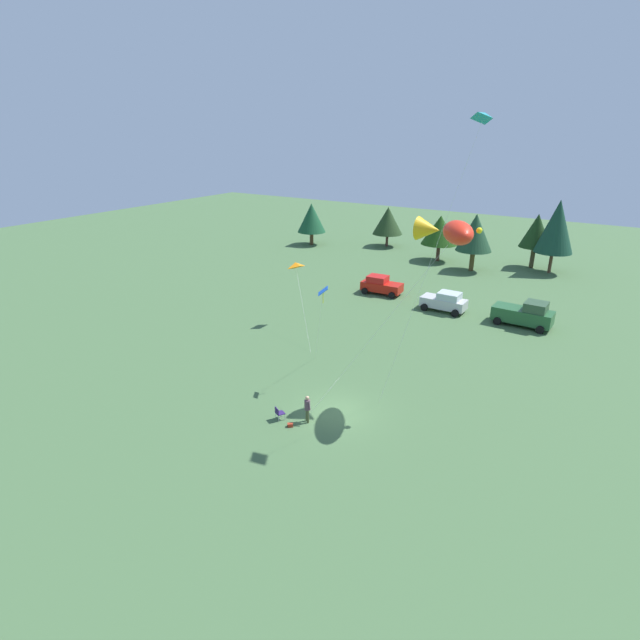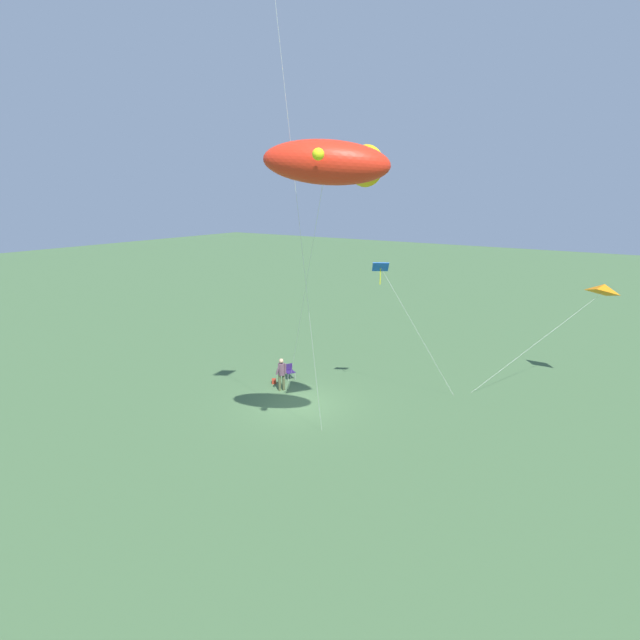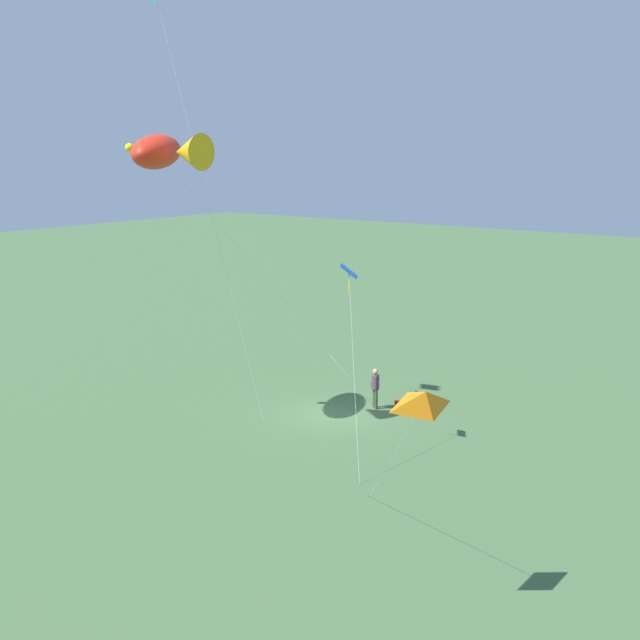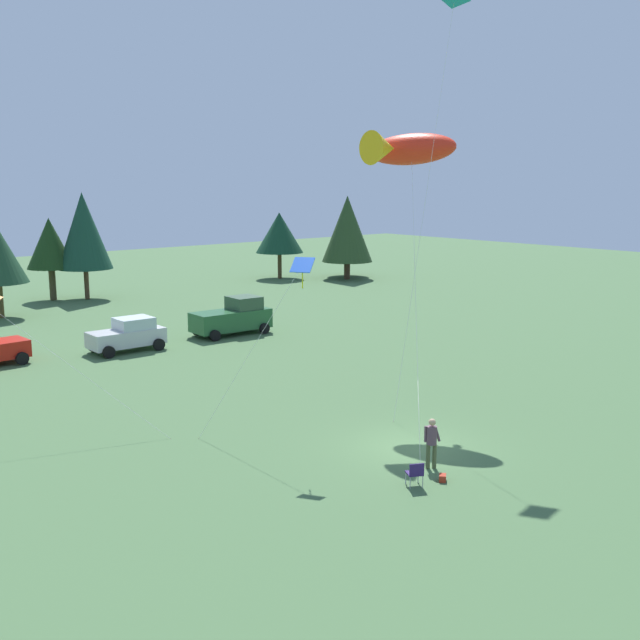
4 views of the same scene
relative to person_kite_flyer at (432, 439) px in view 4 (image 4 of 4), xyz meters
name	(u,v)px [view 4 (image 4 of 4)]	position (x,y,z in m)	size (l,w,h in m)	color
ground_plane	(410,447)	(0.94, 1.82, -1.02)	(160.00, 160.00, 0.00)	#43653C
person_kite_flyer	(432,439)	(0.00, 0.00, 0.00)	(0.56, 0.47, 1.74)	#4B5432
folding_chair	(415,472)	(-1.58, -0.72, -0.53)	(0.65, 0.65, 0.82)	#2B1B55
backpack_on_grass	(443,478)	(-0.56, -0.98, -0.91)	(0.32, 0.22, 0.22)	#A52E1A
car_silver_compact	(128,335)	(0.34, 22.97, -0.07)	(4.22, 2.25, 1.89)	#BDBEBE
truck_green_flatbed	(233,317)	(7.54, 23.02, 0.08)	(5.07, 2.56, 2.34)	#25582F
treeline_distant	(121,243)	(8.84, 41.12, 3.53)	(63.07, 11.48, 8.67)	brown
kite_large_fish	(405,149)	(5.46, 6.64, 9.85)	(7.81, 8.53, 11.66)	red
kite_delta_teal	(453,1)	(6.96, 5.52, 15.79)	(4.98, 1.79, 17.25)	teal
kite_diamond_blue	(299,271)	(-1.88, 4.69, 5.39)	(3.08, 3.53, 6.88)	blue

